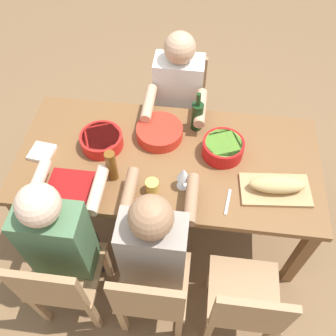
% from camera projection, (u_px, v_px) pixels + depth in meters
% --- Properties ---
extents(ground_plane, '(8.00, 8.00, 0.00)m').
position_uv_depth(ground_plane, '(168.00, 216.00, 2.86)').
color(ground_plane, brown).
extents(dining_table, '(1.87, 0.88, 0.74)m').
position_uv_depth(dining_table, '(168.00, 165.00, 2.33)').
color(dining_table, brown).
rests_on(dining_table, ground_plane).
extents(chair_far_center, '(0.40, 0.40, 0.85)m').
position_uv_depth(chair_far_center, '(151.00, 294.00, 2.02)').
color(chair_far_center, '#A87F56').
rests_on(chair_far_center, ground_plane).
extents(diner_far_center, '(0.41, 0.53, 1.20)m').
position_uv_depth(diner_far_center, '(155.00, 247.00, 1.96)').
color(diner_far_center, '#2D2D38').
rests_on(diner_far_center, ground_plane).
extents(chair_far_left, '(0.40, 0.40, 0.85)m').
position_uv_depth(chair_far_left, '(245.00, 305.00, 1.98)').
color(chair_far_left, '#A87F56').
rests_on(chair_far_left, ground_plane).
extents(chair_far_right, '(0.40, 0.40, 0.85)m').
position_uv_depth(chair_far_right, '(61.00, 282.00, 2.06)').
color(chair_far_right, '#A87F56').
rests_on(chair_far_right, ground_plane).
extents(diner_far_right, '(0.41, 0.53, 1.20)m').
position_uv_depth(diner_far_right, '(61.00, 236.00, 2.00)').
color(diner_far_right, '#2D2D38').
rests_on(diner_far_right, ground_plane).
extents(chair_near_center, '(0.40, 0.40, 0.85)m').
position_uv_depth(chair_near_center, '(180.00, 103.00, 2.92)').
color(chair_near_center, '#A87F56').
rests_on(chair_near_center, ground_plane).
extents(diner_near_center, '(0.41, 0.53, 1.20)m').
position_uv_depth(diner_near_center, '(178.00, 99.00, 2.64)').
color(diner_near_center, '#2D2D38').
rests_on(diner_near_center, ground_plane).
extents(serving_bowl_pasta, '(0.27, 0.27, 0.09)m').
position_uv_depth(serving_bowl_pasta, '(102.00, 140.00, 2.28)').
color(serving_bowl_pasta, red).
rests_on(serving_bowl_pasta, dining_table).
extents(serving_bowl_salad, '(0.25, 0.25, 0.11)m').
position_uv_depth(serving_bowl_salad, '(223.00, 147.00, 2.24)').
color(serving_bowl_salad, red).
rests_on(serving_bowl_salad, dining_table).
extents(serving_bowl_fruit, '(0.30, 0.30, 0.08)m').
position_uv_depth(serving_bowl_fruit, '(160.00, 132.00, 2.33)').
color(serving_bowl_fruit, red).
rests_on(serving_bowl_fruit, dining_table).
extents(cutting_board, '(0.42, 0.26, 0.02)m').
position_uv_depth(cutting_board, '(275.00, 190.00, 2.11)').
color(cutting_board, tan).
rests_on(cutting_board, dining_table).
extents(bread_loaf, '(0.33, 0.14, 0.09)m').
position_uv_depth(bread_loaf, '(277.00, 185.00, 2.07)').
color(bread_loaf, tan).
rests_on(bread_loaf, cutting_board).
extents(wine_bottle, '(0.08, 0.08, 0.29)m').
position_uv_depth(wine_bottle, '(197.00, 116.00, 2.33)').
color(wine_bottle, '#193819').
rests_on(wine_bottle, dining_table).
extents(beer_bottle, '(0.06, 0.06, 0.22)m').
position_uv_depth(beer_bottle, '(112.00, 166.00, 2.09)').
color(beer_bottle, brown).
rests_on(beer_bottle, dining_table).
extents(wine_glass, '(0.08, 0.08, 0.17)m').
position_uv_depth(wine_glass, '(183.00, 174.00, 2.05)').
color(wine_glass, silver).
rests_on(wine_glass, dining_table).
extents(cup_far_center, '(0.08, 0.08, 0.09)m').
position_uv_depth(cup_far_center, '(152.00, 186.00, 2.09)').
color(cup_far_center, gold).
rests_on(cup_far_center, dining_table).
extents(fork_far_left, '(0.04, 0.17, 0.01)m').
position_uv_depth(fork_far_left, '(228.00, 202.00, 2.07)').
color(fork_far_left, silver).
rests_on(fork_far_left, dining_table).
extents(placemat_far_right, '(0.32, 0.23, 0.01)m').
position_uv_depth(placemat_far_right, '(75.00, 186.00, 2.13)').
color(placemat_far_right, maroon).
rests_on(placemat_far_right, dining_table).
extents(napkin_stack, '(0.16, 0.16, 0.02)m').
position_uv_depth(napkin_stack, '(42.00, 152.00, 2.27)').
color(napkin_stack, white).
rests_on(napkin_stack, dining_table).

